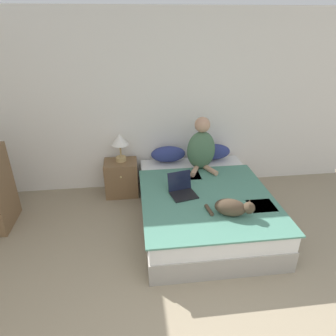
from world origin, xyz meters
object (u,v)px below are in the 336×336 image
object	(u,v)px
pillow_near	(168,154)
laptop_open	(182,190)
cat_tabby	(233,207)
table_lamp	(120,142)
bed	(203,206)
person_sitting	(201,147)
pillow_far	(213,152)
nightstand	(122,178)

from	to	relation	value
pillow_near	laptop_open	world-z (taller)	laptop_open
cat_tabby	laptop_open	xyz separation A→B (m)	(-0.47, 0.50, -0.04)
cat_tabby	table_lamp	size ratio (longest dim) A/B	1.15
cat_tabby	laptop_open	world-z (taller)	laptop_open
table_lamp	cat_tabby	bearing A→B (deg)	-49.83
laptop_open	table_lamp	world-z (taller)	table_lamp
bed	person_sitting	bearing A→B (deg)	81.95
person_sitting	table_lamp	xyz separation A→B (m)	(-1.12, 0.27, 0.03)
person_sitting	laptop_open	world-z (taller)	person_sitting
pillow_far	laptop_open	xyz separation A→B (m)	(-0.63, -0.95, -0.06)
table_lamp	pillow_near	bearing A→B (deg)	1.16
pillow_far	pillow_near	bearing A→B (deg)	180.00
laptop_open	person_sitting	bearing A→B (deg)	47.46
pillow_far	table_lamp	bearing A→B (deg)	-179.42
pillow_near	nightstand	size ratio (longest dim) A/B	0.96
person_sitting	pillow_far	bearing A→B (deg)	47.68
pillow_near	person_sitting	distance (m)	0.55
bed	cat_tabby	size ratio (longest dim) A/B	4.23
table_lamp	pillow_far	bearing A→B (deg)	0.58
bed	laptop_open	size ratio (longest dim) A/B	5.74
pillow_far	nightstand	size ratio (longest dim) A/B	0.96
pillow_near	person_sitting	size ratio (longest dim) A/B	0.68
cat_tabby	person_sitting	bearing A→B (deg)	116.94
pillow_far	person_sitting	xyz separation A→B (m)	(-0.26, -0.29, 0.20)
cat_tabby	table_lamp	xyz separation A→B (m)	(-1.21, 1.44, 0.25)
bed	person_sitting	size ratio (longest dim) A/B	2.71
pillow_far	cat_tabby	size ratio (longest dim) A/B	1.05
person_sitting	table_lamp	world-z (taller)	person_sitting
table_lamp	laptop_open	bearing A→B (deg)	-51.36
bed	table_lamp	world-z (taller)	table_lamp
pillow_far	nightstand	bearing A→B (deg)	-178.16
pillow_near	laptop_open	bearing A→B (deg)	-86.70
pillow_far	person_sitting	size ratio (longest dim) A/B	0.68
bed	nightstand	xyz separation A→B (m)	(-1.05, 0.83, 0.03)
nightstand	cat_tabby	bearing A→B (deg)	-48.90
pillow_near	table_lamp	world-z (taller)	table_lamp
pillow_near	pillow_far	bearing A→B (deg)	0.00
pillow_near	table_lamp	distance (m)	0.73
pillow_near	person_sitting	world-z (taller)	person_sitting
person_sitting	table_lamp	bearing A→B (deg)	166.37
nightstand	table_lamp	size ratio (longest dim) A/B	1.26
pillow_near	cat_tabby	bearing A→B (deg)	-70.24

